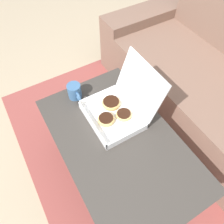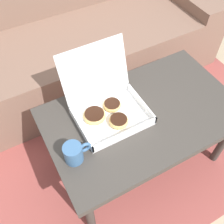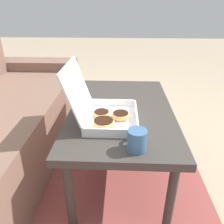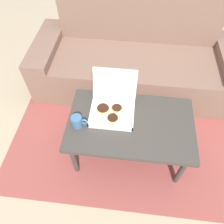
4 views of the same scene
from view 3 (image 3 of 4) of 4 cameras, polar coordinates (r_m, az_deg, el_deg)
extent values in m
plane|color=tan|center=(1.57, -1.96, -14.73)|extent=(12.00, 12.00, 0.00)
cube|color=#994742|center=(1.61, -12.98, -13.93)|extent=(2.24, 1.89, 0.01)
cube|color=#7A5B4C|center=(1.62, -26.44, -6.71)|extent=(1.64, 0.63, 0.44)
cube|color=#7A5B4C|center=(2.41, -18.89, 6.66)|extent=(0.24, 0.83, 0.53)
cube|color=#3D3833|center=(1.30, 2.42, 0.25)|extent=(0.98, 0.60, 0.04)
cylinder|color=#3D3833|center=(1.13, 15.04, -21.11)|extent=(0.04, 0.04, 0.44)
cylinder|color=#3D3833|center=(1.81, 9.92, -0.49)|extent=(0.04, 0.04, 0.44)
cylinder|color=#3D3833|center=(1.13, -11.03, -20.60)|extent=(0.04, 0.04, 0.44)
cylinder|color=#3D3833|center=(1.81, -5.18, -0.18)|extent=(0.04, 0.04, 0.44)
cube|color=white|center=(1.16, 0.00, -2.02)|extent=(0.34, 0.27, 0.01)
cube|color=white|center=(1.15, 6.42, -1.10)|extent=(0.34, 0.01, 0.04)
cube|color=white|center=(1.16, -6.37, -0.83)|extent=(0.34, 0.01, 0.04)
cube|color=white|center=(1.00, -0.43, -5.43)|extent=(0.01, 0.27, 0.04)
cube|color=white|center=(1.30, 0.33, 2.48)|extent=(0.01, 0.27, 0.04)
cube|color=white|center=(1.11, -9.12, 5.92)|extent=(0.34, 0.09, 0.25)
torus|color=#E0B266|center=(1.16, 2.28, -0.91)|extent=(0.10, 0.10, 0.03)
cylinder|color=black|center=(1.15, 2.29, -0.47)|extent=(0.08, 0.08, 0.01)
torus|color=#E0B266|center=(1.18, -2.62, -0.42)|extent=(0.09, 0.09, 0.03)
cylinder|color=black|center=(1.18, -2.63, -0.06)|extent=(0.08, 0.08, 0.01)
torus|color=#E0B266|center=(1.09, -2.20, -2.93)|extent=(0.11, 0.11, 0.03)
cylinder|color=black|center=(1.08, -2.21, -2.46)|extent=(0.09, 0.09, 0.02)
cylinder|color=#3D6693|center=(0.92, 6.53, -7.38)|extent=(0.08, 0.08, 0.10)
torus|color=#3D6693|center=(0.97, 6.36, -5.28)|extent=(0.06, 0.01, 0.06)
camera|label=1|loc=(1.73, 17.81, 41.83)|focal=35.00mm
camera|label=2|loc=(1.02, 63.12, 43.44)|focal=42.00mm
camera|label=4|loc=(1.70, 59.81, 46.53)|focal=35.00mm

